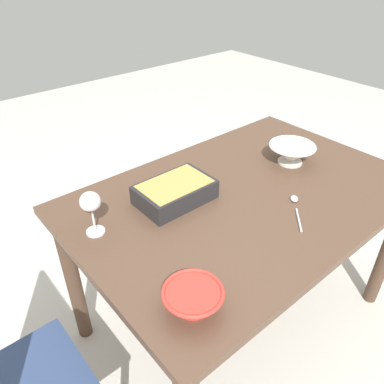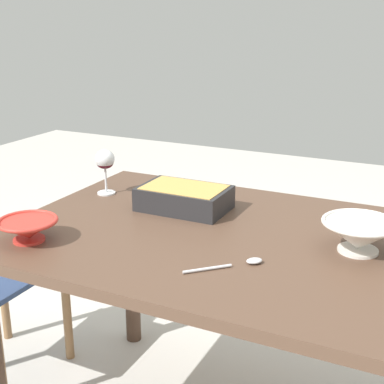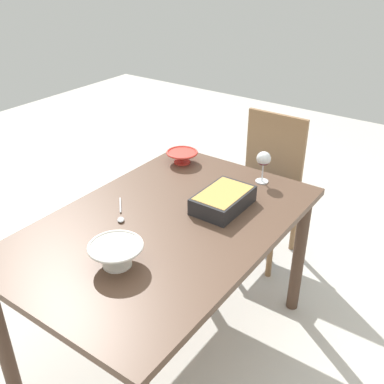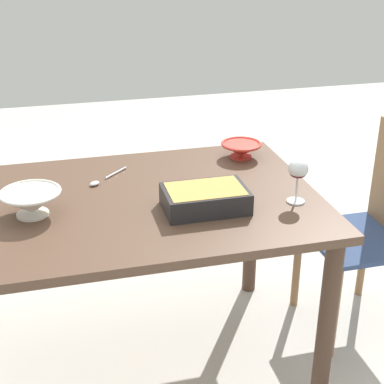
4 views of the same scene
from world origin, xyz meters
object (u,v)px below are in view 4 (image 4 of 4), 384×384
at_px(dining_table, 130,224).
at_px(casserole_dish, 205,198).
at_px(mixing_bowl, 31,202).
at_px(chair, 374,225).
at_px(serving_spoon, 102,180).
at_px(small_bowl, 241,149).
at_px(wine_glass, 298,171).

distance_m(dining_table, casserole_dish, 0.32).
bearing_deg(mixing_bowl, casserole_dish, -9.80).
distance_m(chair, casserole_dish, 0.88).
bearing_deg(casserole_dish, serving_spoon, 134.85).
xyz_separation_m(casserole_dish, small_bowl, (0.28, 0.44, -0.01)).
relative_size(casserole_dish, mixing_bowl, 1.39).
bearing_deg(small_bowl, dining_table, -150.66).
height_order(chair, mixing_bowl, chair).
height_order(casserole_dish, serving_spoon, casserole_dish).
bearing_deg(chair, small_bowl, 152.73).
bearing_deg(chair, dining_table, -178.40).
bearing_deg(dining_table, small_bowl, 29.34).
xyz_separation_m(wine_glass, small_bowl, (-0.05, 0.47, -0.08)).
relative_size(wine_glass, small_bowl, 0.95).
distance_m(wine_glass, casserole_dish, 0.34).
relative_size(mixing_bowl, small_bowl, 1.20).
bearing_deg(wine_glass, mixing_bowl, 172.07).
distance_m(chair, mixing_bowl, 1.43).
bearing_deg(casserole_dish, small_bowl, 57.39).
xyz_separation_m(chair, small_bowl, (-0.52, 0.27, 0.30)).
distance_m(casserole_dish, serving_spoon, 0.47).
height_order(dining_table, wine_glass, wine_glass).
height_order(casserole_dish, small_bowl, casserole_dish).
bearing_deg(small_bowl, mixing_bowl, -158.73).
xyz_separation_m(dining_table, chair, (1.06, 0.03, -0.16)).
bearing_deg(serving_spoon, dining_table, -67.29).
bearing_deg(dining_table, mixing_bowl, -173.24).
bearing_deg(wine_glass, dining_table, 163.85).
height_order(dining_table, casserole_dish, casserole_dish).
distance_m(casserole_dish, mixing_bowl, 0.60).
bearing_deg(wine_glass, serving_spoon, 151.66).
xyz_separation_m(dining_table, serving_spoon, (-0.08, 0.19, 0.11)).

